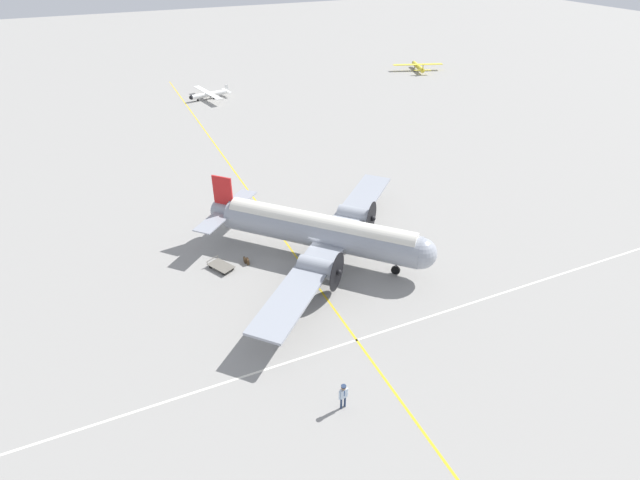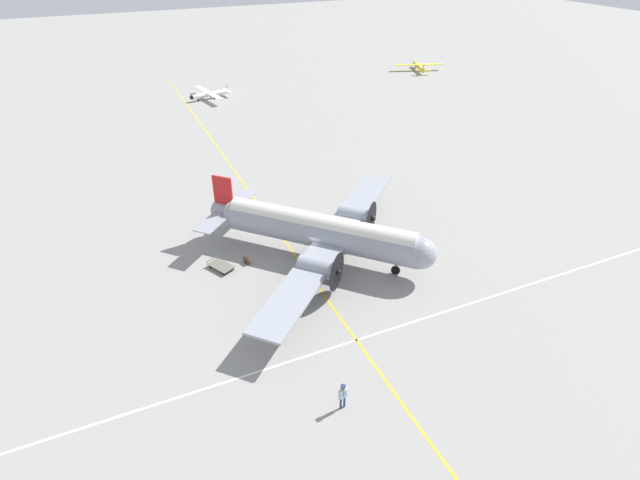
{
  "view_description": "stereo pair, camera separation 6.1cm",
  "coord_description": "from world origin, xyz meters",
  "px_view_note": "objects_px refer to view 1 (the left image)",
  "views": [
    {
      "loc": [
        30.65,
        -13.69,
        22.73
      ],
      "look_at": [
        0.0,
        0.0,
        1.61
      ],
      "focal_mm": 28.0,
      "sensor_mm": 36.0,
      "label": 1
    },
    {
      "loc": [
        30.68,
        -13.63,
        22.73
      ],
      "look_at": [
        0.0,
        0.0,
        1.61
      ],
      "focal_mm": 28.0,
      "sensor_mm": 36.0,
      "label": 2
    }
  ],
  "objects_px": {
    "airliner_main": "(325,232)",
    "light_aircraft_taxiing": "(418,66)",
    "suitcase_upright_spare": "(248,261)",
    "suitcase_near_door": "(245,260)",
    "baggage_cart": "(221,266)",
    "crew_foreground": "(343,394)",
    "light_aircraft_distant": "(209,94)"
  },
  "relations": [
    {
      "from": "suitcase_upright_spare",
      "to": "baggage_cart",
      "type": "height_order",
      "value": "baggage_cart"
    },
    {
      "from": "airliner_main",
      "to": "crew_foreground",
      "type": "distance_m",
      "value": 14.94
    },
    {
      "from": "light_aircraft_taxiing",
      "to": "suitcase_upright_spare",
      "type": "bearing_deg",
      "value": 153.52
    },
    {
      "from": "suitcase_upright_spare",
      "to": "light_aircraft_taxiing",
      "type": "bearing_deg",
      "value": 135.12
    },
    {
      "from": "suitcase_near_door",
      "to": "suitcase_upright_spare",
      "type": "bearing_deg",
      "value": 27.86
    },
    {
      "from": "airliner_main",
      "to": "baggage_cart",
      "type": "bearing_deg",
      "value": -147.4
    },
    {
      "from": "airliner_main",
      "to": "light_aircraft_taxiing",
      "type": "relative_size",
      "value": 2.16
    },
    {
      "from": "light_aircraft_distant",
      "to": "crew_foreground",
      "type": "bearing_deg",
      "value": 72.38
    },
    {
      "from": "baggage_cart",
      "to": "light_aircraft_taxiing",
      "type": "bearing_deg",
      "value": 106.03
    },
    {
      "from": "light_aircraft_distant",
      "to": "light_aircraft_taxiing",
      "type": "bearing_deg",
      "value": 171.96
    },
    {
      "from": "suitcase_near_door",
      "to": "light_aircraft_taxiing",
      "type": "relative_size",
      "value": 0.05
    },
    {
      "from": "suitcase_upright_spare",
      "to": "airliner_main",
      "type": "bearing_deg",
      "value": 73.9
    },
    {
      "from": "airliner_main",
      "to": "suitcase_near_door",
      "type": "xyz_separation_m",
      "value": [
        -2.0,
        -6.08,
        -2.25
      ]
    },
    {
      "from": "suitcase_upright_spare",
      "to": "light_aircraft_taxiing",
      "type": "distance_m",
      "value": 67.43
    },
    {
      "from": "suitcase_near_door",
      "to": "baggage_cart",
      "type": "xyz_separation_m",
      "value": [
        0.08,
        -1.95,
        0.05
      ]
    },
    {
      "from": "airliner_main",
      "to": "baggage_cart",
      "type": "xyz_separation_m",
      "value": [
        -1.91,
        -8.03,
        -2.19
      ]
    },
    {
      "from": "crew_foreground",
      "to": "suitcase_near_door",
      "type": "height_order",
      "value": "crew_foreground"
    },
    {
      "from": "crew_foreground",
      "to": "light_aircraft_taxiing",
      "type": "xyz_separation_m",
      "value": [
        -63.42,
        46.86,
        -0.31
      ]
    },
    {
      "from": "airliner_main",
      "to": "light_aircraft_distant",
      "type": "relative_size",
      "value": 2.23
    },
    {
      "from": "crew_foreground",
      "to": "suitcase_upright_spare",
      "type": "distance_m",
      "value": 15.68
    },
    {
      "from": "airliner_main",
      "to": "light_aircraft_distant",
      "type": "xyz_separation_m",
      "value": [
        -47.39,
        1.83,
        -1.71
      ]
    },
    {
      "from": "baggage_cart",
      "to": "airliner_main",
      "type": "bearing_deg",
      "value": 48.85
    },
    {
      "from": "crew_foreground",
      "to": "suitcase_near_door",
      "type": "xyz_separation_m",
      "value": [
        -15.92,
        -0.86,
        -0.87
      ]
    },
    {
      "from": "suitcase_near_door",
      "to": "light_aircraft_distant",
      "type": "relative_size",
      "value": 0.05
    },
    {
      "from": "airliner_main",
      "to": "suitcase_upright_spare",
      "type": "bearing_deg",
      "value": -150.09
    },
    {
      "from": "crew_foreground",
      "to": "baggage_cart",
      "type": "height_order",
      "value": "crew_foreground"
    },
    {
      "from": "airliner_main",
      "to": "baggage_cart",
      "type": "distance_m",
      "value": 8.54
    },
    {
      "from": "crew_foreground",
      "to": "light_aircraft_distant",
      "type": "distance_m",
      "value": 61.72
    },
    {
      "from": "crew_foreground",
      "to": "light_aircraft_distant",
      "type": "bearing_deg",
      "value": -102.49
    },
    {
      "from": "crew_foreground",
      "to": "suitcase_near_door",
      "type": "bearing_deg",
      "value": -92.83
    },
    {
      "from": "crew_foreground",
      "to": "suitcase_near_door",
      "type": "distance_m",
      "value": 15.97
    },
    {
      "from": "light_aircraft_taxiing",
      "to": "light_aircraft_distant",
      "type": "bearing_deg",
      "value": 111.42
    }
  ]
}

